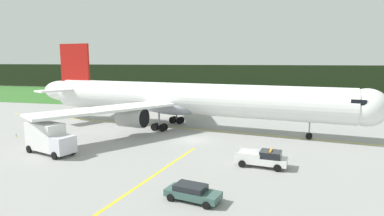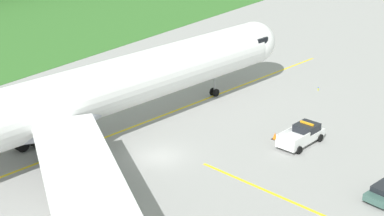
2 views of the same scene
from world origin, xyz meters
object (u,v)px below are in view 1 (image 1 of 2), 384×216
catering_truck (49,138)px  staff_car (192,192)px  ops_pickup_truck (263,158)px  airliner (183,99)px  apron_cone (259,156)px

catering_truck → staff_car: 21.68m
ops_pickup_truck → catering_truck: catering_truck is taller
airliner → apron_cone: 19.61m
airliner → staff_car: size_ratio=12.49×
airliner → apron_cone: (12.87, -14.11, -4.49)m
ops_pickup_truck → staff_car: size_ratio=1.17×
ops_pickup_truck → catering_truck: (-25.18, -1.24, 1.01)m
catering_truck → apron_cone: size_ratio=10.33×
ops_pickup_truck → apron_cone: 2.64m
airliner → catering_truck: airliner is taller
catering_truck → apron_cone: bearing=8.7°
catering_truck → staff_car: bearing=-23.2°
catering_truck → staff_car: catering_truck is taller
staff_car → apron_cone: size_ratio=6.84×
catering_truck → apron_cone: (24.62, 3.76, -1.58)m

